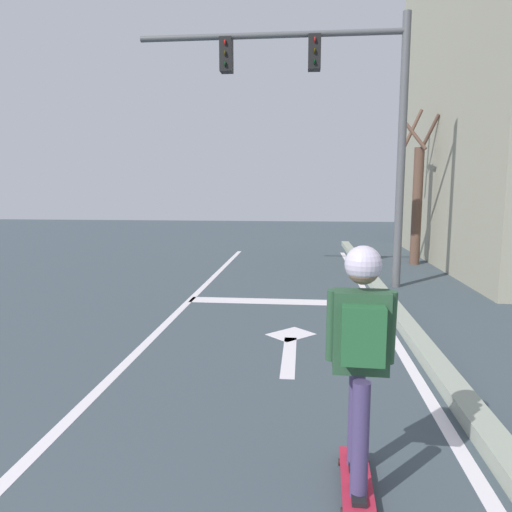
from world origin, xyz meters
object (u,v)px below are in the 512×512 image
object	(u,v)px
traffic_signal_mast	(330,95)
roadside_tree	(417,198)
skater	(361,338)
skateboard	(356,481)

from	to	relation	value
traffic_signal_mast	roadside_tree	bearing A→B (deg)	51.38
traffic_signal_mast	roadside_tree	xyz separation A→B (m)	(2.44, 3.06, -2.05)
roadside_tree	skater	bearing A→B (deg)	-104.60
skater	skateboard	bearing A→B (deg)	87.56
traffic_signal_mast	roadside_tree	distance (m)	4.42
skater	traffic_signal_mast	xyz separation A→B (m)	(0.11, 6.74, 2.73)
skater	traffic_signal_mast	world-z (taller)	traffic_signal_mast
skateboard	skater	size ratio (longest dim) A/B	0.51
skater	traffic_signal_mast	bearing A→B (deg)	89.06
skateboard	traffic_signal_mast	bearing A→B (deg)	89.07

